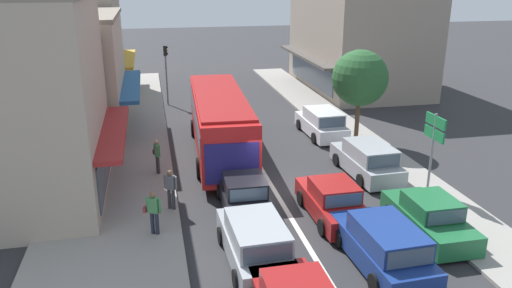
% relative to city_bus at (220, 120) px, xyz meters
% --- Properties ---
extents(ground_plane, '(140.00, 140.00, 0.00)m').
position_rel_city_bus_xyz_m(ground_plane, '(1.63, -5.37, -1.88)').
color(ground_plane, '#2D2D30').
extents(lane_centre_line, '(0.20, 28.00, 0.01)m').
position_rel_city_bus_xyz_m(lane_centre_line, '(1.63, -1.37, -1.88)').
color(lane_centre_line, silver).
rests_on(lane_centre_line, ground).
extents(sidewalk_left, '(5.20, 44.00, 0.14)m').
position_rel_city_bus_xyz_m(sidewalk_left, '(-5.17, 0.63, -1.81)').
color(sidewalk_left, gray).
rests_on(sidewalk_left, ground).
extents(kerb_right, '(2.80, 44.00, 0.12)m').
position_rel_city_bus_xyz_m(kerb_right, '(7.83, 0.63, -1.82)').
color(kerb_right, gray).
rests_on(kerb_right, ground).
extents(shopfront_corner_near, '(7.31, 8.25, 8.34)m').
position_rel_city_bus_xyz_m(shopfront_corner_near, '(-8.55, -3.67, 2.28)').
color(shopfront_corner_near, '#B2A38E').
rests_on(shopfront_corner_near, ground).
extents(shopfront_mid_block, '(8.33, 9.43, 6.86)m').
position_rel_city_bus_xyz_m(shopfront_mid_block, '(-8.54, 5.42, 1.54)').
color(shopfront_mid_block, '#B2A38E').
rests_on(shopfront_mid_block, ground).
extents(shopfront_far_end, '(7.38, 9.37, 7.56)m').
position_rel_city_bus_xyz_m(shopfront_far_end, '(-8.54, 15.21, 1.90)').
color(shopfront_far_end, gray).
rests_on(shopfront_far_end, ground).
extents(building_right_far, '(8.77, 12.75, 10.16)m').
position_rel_city_bus_xyz_m(building_right_far, '(13.12, 13.55, 3.19)').
color(building_right_far, gray).
rests_on(building_right_far, ground).
extents(city_bus, '(3.12, 10.96, 3.23)m').
position_rel_city_bus_xyz_m(city_bus, '(0.00, 0.00, 0.00)').
color(city_bus, red).
rests_on(city_bus, ground).
extents(wagon_behind_bus_near, '(2.03, 4.55, 1.58)m').
position_rel_city_bus_xyz_m(wagon_behind_bus_near, '(-0.36, -10.42, -1.14)').
color(wagon_behind_bus_near, '#9EA3A8').
rests_on(wagon_behind_bus_near, ground).
extents(wagon_behind_bus_mid, '(2.05, 4.56, 1.58)m').
position_rel_city_bus_xyz_m(wagon_behind_bus_mid, '(3.56, -11.48, -1.14)').
color(wagon_behind_bus_mid, navy).
rests_on(wagon_behind_bus_mid, ground).
extents(sedan_queue_gap_filler, '(1.94, 4.22, 1.47)m').
position_rel_city_bus_xyz_m(sedan_queue_gap_filler, '(3.20, -7.92, -1.22)').
color(sedan_queue_gap_filler, maroon).
rests_on(sedan_queue_gap_filler, ground).
extents(sedan_queue_far_back, '(1.98, 4.24, 1.47)m').
position_rel_city_bus_xyz_m(sedan_queue_far_back, '(-0.01, -6.72, -1.22)').
color(sedan_queue_far_back, black).
rests_on(sedan_queue_far_back, ground).
extents(parked_sedan_kerb_front, '(1.91, 4.20, 1.47)m').
position_rel_city_bus_xyz_m(parked_sedan_kerb_front, '(6.11, -9.88, -1.22)').
color(parked_sedan_kerb_front, '#1E6638').
rests_on(parked_sedan_kerb_front, ground).
extents(parked_wagon_kerb_second, '(2.06, 4.56, 1.58)m').
position_rel_city_bus_xyz_m(parked_wagon_kerb_second, '(6.26, -4.21, -1.14)').
color(parked_wagon_kerb_second, '#9EA3A8').
rests_on(parked_wagon_kerb_second, ground).
extents(parked_wagon_kerb_third, '(2.02, 4.54, 1.58)m').
position_rel_city_bus_xyz_m(parked_wagon_kerb_third, '(6.17, 1.90, -1.14)').
color(parked_wagon_kerb_third, silver).
rests_on(parked_wagon_kerb_third, ground).
extents(traffic_light_downstreet, '(0.33, 0.24, 4.20)m').
position_rel_city_bus_xyz_m(traffic_light_downstreet, '(-2.18, 11.02, 0.97)').
color(traffic_light_downstreet, gray).
rests_on(traffic_light_downstreet, ground).
extents(directional_road_sign, '(0.10, 1.40, 3.60)m').
position_rel_city_bus_xyz_m(directional_road_sign, '(7.82, -6.90, 0.82)').
color(directional_road_sign, gray).
rests_on(directional_road_sign, ground).
extents(street_tree_right, '(2.99, 2.99, 5.18)m').
position_rel_city_bus_xyz_m(street_tree_right, '(7.55, 0.13, 1.79)').
color(street_tree_right, brown).
rests_on(street_tree_right, ground).
extents(pedestrian_with_handbag_near, '(0.34, 0.65, 1.63)m').
position_rel_city_bus_xyz_m(pedestrian_with_handbag_near, '(-3.25, -2.24, -0.81)').
color(pedestrian_with_handbag_near, '#333338').
rests_on(pedestrian_with_handbag_near, sidewalk_left).
extents(pedestrian_browsing_midblock, '(0.64, 0.43, 1.63)m').
position_rel_city_bus_xyz_m(pedestrian_browsing_midblock, '(-3.52, -8.04, -0.81)').
color(pedestrian_browsing_midblock, '#232838').
rests_on(pedestrian_browsing_midblock, sidewalk_left).
extents(pedestrian_far_walker, '(0.50, 0.38, 1.63)m').
position_rel_city_bus_xyz_m(pedestrian_far_walker, '(-2.82, -6.15, -0.81)').
color(pedestrian_far_walker, '#333338').
rests_on(pedestrian_far_walker, sidewalk_left).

